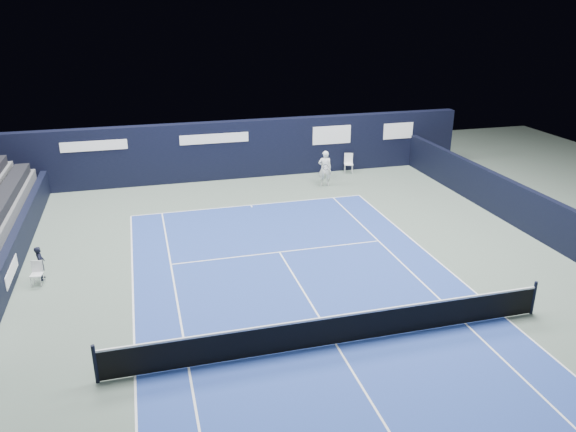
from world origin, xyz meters
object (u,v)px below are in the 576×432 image
folding_chair_back_b (349,162)px  tennis_net (336,329)px  line_judge_chair (37,271)px  tennis_player (325,168)px  folding_chair_back_a (326,166)px

folding_chair_back_b → tennis_net: 17.03m
folding_chair_back_b → line_judge_chair: size_ratio=1.29×
tennis_player → folding_chair_back_b: bearing=43.1°
line_judge_chair → tennis_player: tennis_player is taller
folding_chair_back_a → line_judge_chair: 16.24m
folding_chair_back_a → folding_chair_back_b: folding_chair_back_b is taller
folding_chair_back_b → tennis_net: (-6.40, -15.78, -0.11)m
folding_chair_back_a → folding_chair_back_b: size_ratio=0.89×
folding_chair_back_a → line_judge_chair: size_ratio=1.15×
line_judge_chair → folding_chair_back_b: bearing=42.5°
folding_chair_back_a → tennis_player: 1.46m
folding_chair_back_a → tennis_net: 15.96m
folding_chair_back_b → tennis_net: bearing=-95.9°
tennis_net → tennis_player: (4.34, 13.86, 0.42)m
line_judge_chair → tennis_net: size_ratio=0.07×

